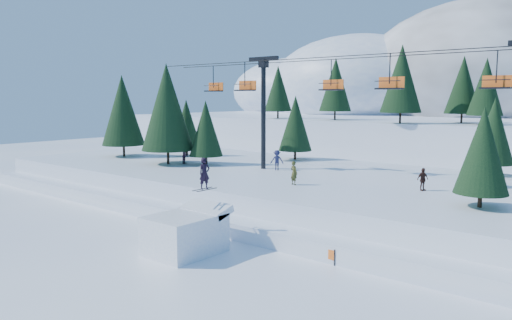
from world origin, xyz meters
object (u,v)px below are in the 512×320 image
Objects in this scene: banner_far at (375,260)px; chairlift at (369,95)px; jump_kicker at (186,232)px; banner_near at (315,250)px.

chairlift is at bearing 119.08° from banner_far.
chairlift is (3.13, 16.62, 8.05)m from jump_kicker.
jump_kicker reaches higher than banner_near.
chairlift reaches higher than banner_far.
chairlift reaches higher than banner_near.
banner_near is 3.45m from banner_far.
jump_kicker is 1.94× the size of banner_near.
banner_far is (3.39, 0.67, 0.00)m from banner_near.
chairlift is 16.19× the size of banner_near.
banner_near is (6.55, 3.70, -0.73)m from jump_kicker.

